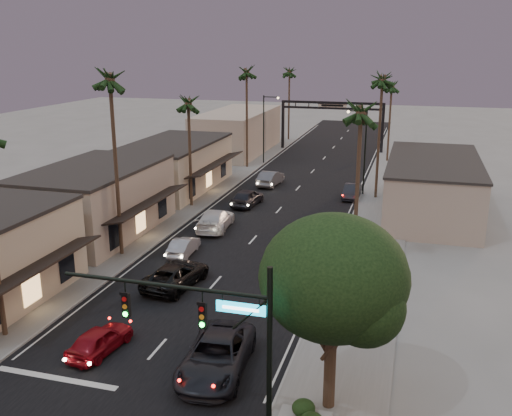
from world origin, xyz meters
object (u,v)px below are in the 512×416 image
Objects in this scene: corner_tree at (335,283)px; curbside_near at (216,355)px; oncoming_pickup at (176,275)px; palm_lc at (188,99)px; oncoming_silver at (184,246)px; streetlight_right at (363,145)px; palm_far at (290,69)px; palm_ld at (247,69)px; palm_rb at (383,76)px; oncoming_red at (100,340)px; curbside_black at (297,253)px; arch at (332,113)px; traffic_signal at (220,329)px; streetlight_left at (266,124)px; palm_ra at (361,106)px; palm_lb at (109,74)px; palm_rc at (392,83)px.

curbside_near is (-5.77, 1.42, -5.10)m from corner_tree.
oncoming_pickup is at bearing 118.89° from curbside_near.
palm_lc reaches higher than oncoming_silver.
streetlight_right is 36.85m from palm_far.
palm_rb is (17.20, -11.00, 0.00)m from palm_ld.
oncoming_red is (5.58, -69.03, -10.74)m from palm_far.
palm_rb is at bearing 84.60° from curbside_black.
corner_tree is 0.58× the size of arch.
palm_lc reaches higher than corner_tree.
traffic_signal is 0.64× the size of palm_far.
corner_tree reaches higher than curbside_black.
oncoming_silver is at bearing -77.26° from oncoming_red.
palm_ld reaches higher than corner_tree.
streetlight_right is 36.54m from curbside_near.
palm_ld reaches higher than streetlight_left.
palm_far is (-13.99, 74.00, 6.36)m from traffic_signal.
palm_ra is at bearing -143.50° from oncoming_pickup.
streetlight_right is at bearing 30.11° from palm_lc.
palm_rb is 3.54× the size of oncoming_silver.
palm_ra is at bearing 67.12° from curbside_near.
oncoming_silver is at bearing -65.00° from oncoming_pickup.
palm_lb is 14.68m from oncoming_pickup.
palm_far reaches higher than traffic_signal.
palm_far is at bearing 100.70° from traffic_signal.
palm_rb is (0.00, 20.00, 0.97)m from palm_ra.
oncoming_red reaches higher than oncoming_silver.
palm_ra reaches higher than streetlight_left.
palm_lb is at bearing -26.41° from oncoming_pickup.
palm_rb reaches higher than streetlight_right.
oncoming_pickup is at bearing 138.60° from corner_tree.
traffic_signal is 22.12m from oncoming_silver.
palm_lb reaches higher than oncoming_red.
palm_rb is at bearing 90.00° from palm_ra.
palm_lc is 32.86m from palm_rc.
oncoming_silver is 0.85× the size of curbside_black.
traffic_signal is at bearing -85.07° from arch.
traffic_signal is at bearing -74.35° from palm_ld.
oncoming_silver is (-11.01, -21.66, -4.67)m from streetlight_right.
curbside_black is (8.56, 0.78, 0.03)m from oncoming_silver.
arch is at bearing 98.62° from corner_tree.
palm_ld reaches higher than curbside_near.
palm_far is (0.30, 56.00, -1.94)m from palm_lb.
palm_rc reaches higher than streetlight_right.
streetlight_left is at bearing 136.79° from streetlight_right.
curbside_black is at bearing -101.74° from palm_rb.
palm_far reaches higher than curbside_near.
corner_tree is 0.98× the size of streetlight_right.
curbside_black is at bearing -130.13° from oncoming_pickup.
palm_ld is 49.12m from curbside_near.
palm_ld is at bearing 147.40° from palm_rb.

